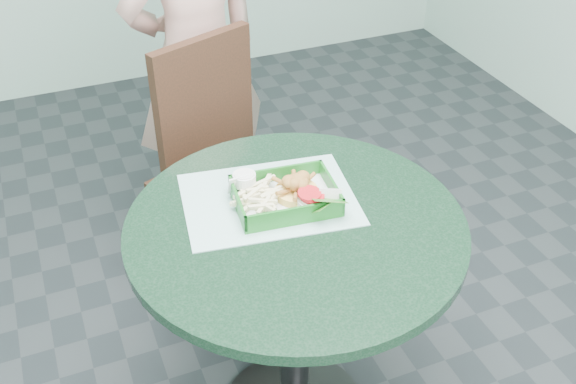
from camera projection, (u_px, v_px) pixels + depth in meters
name	position (u px, v px, depth m)	size (l,w,h in m)	color
cafe_table	(295.00, 278.00, 1.77)	(0.85, 0.85, 0.75)	#2B2B2C
dining_chair	(216.00, 156.00, 2.33)	(0.39, 0.39, 0.93)	#462212
diner_person	(197.00, 58.00, 2.43)	(0.56, 0.37, 1.53)	#DA9E91
placemat	(269.00, 205.00, 1.74)	(0.44, 0.33, 0.00)	#9CCBC6
food_basket	(285.00, 205.00, 1.72)	(0.25, 0.19, 0.05)	#18651E
crab_sandwich	(296.00, 191.00, 1.71)	(0.11, 0.11, 0.07)	#F5BC59
fries_pile	(261.00, 204.00, 1.68)	(0.12, 0.13, 0.05)	beige
sauce_ramekin	(243.00, 188.00, 1.72)	(0.06, 0.06, 0.03)	white
garnish_cup	(316.00, 205.00, 1.68)	(0.11, 0.10, 0.04)	silver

